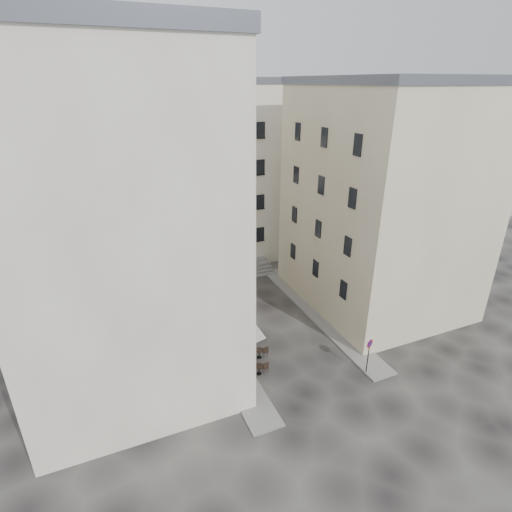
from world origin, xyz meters
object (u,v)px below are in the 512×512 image
bistro_table_a (259,368)px  bistro_table_b (259,352)px  pedestrian (241,339)px  no_parking_sign (369,350)px

bistro_table_a → bistro_table_b: bistro_table_a is taller
bistro_table_b → pedestrian: (-0.78, 1.58, 0.34)m
bistro_table_b → pedestrian: size_ratio=0.79×
no_parking_sign → pedestrian: 9.12m
no_parking_sign → bistro_table_b: no_parking_sign is taller
bistro_table_b → pedestrian: pedestrian is taller
bistro_table_a → bistro_table_b: bearing=65.9°
pedestrian → bistro_table_a: bearing=95.9°
no_parking_sign → pedestrian: (-6.83, 5.94, -1.14)m
bistro_table_a → bistro_table_b: (0.71, 1.59, -0.00)m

